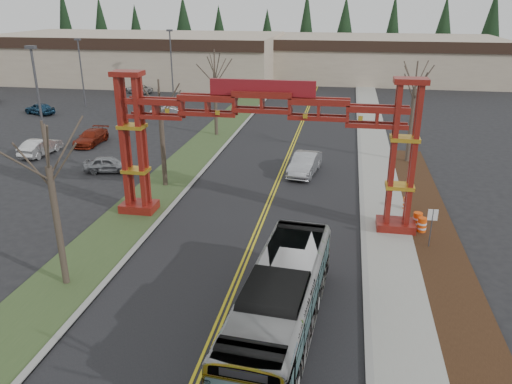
% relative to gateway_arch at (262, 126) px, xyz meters
% --- Properties ---
extents(road, '(12.00, 110.00, 0.02)m').
position_rel_gateway_arch_xyz_m(road, '(-0.00, 7.00, -5.97)').
color(road, black).
rests_on(road, ground).
extents(lane_line_left, '(0.12, 100.00, 0.01)m').
position_rel_gateway_arch_xyz_m(lane_line_left, '(-0.12, 7.00, -5.96)').
color(lane_line_left, gold).
rests_on(lane_line_left, road).
extents(lane_line_right, '(0.12, 100.00, 0.01)m').
position_rel_gateway_arch_xyz_m(lane_line_right, '(0.12, 7.00, -5.96)').
color(lane_line_right, gold).
rests_on(lane_line_right, road).
extents(curb_right, '(0.30, 110.00, 0.15)m').
position_rel_gateway_arch_xyz_m(curb_right, '(6.15, 7.00, -5.91)').
color(curb_right, gray).
rests_on(curb_right, ground).
extents(sidewalk_right, '(2.60, 110.00, 0.14)m').
position_rel_gateway_arch_xyz_m(sidewalk_right, '(7.60, 7.00, -5.91)').
color(sidewalk_right, gray).
rests_on(sidewalk_right, ground).
extents(landscape_strip, '(2.60, 50.00, 0.12)m').
position_rel_gateway_arch_xyz_m(landscape_strip, '(10.20, -8.00, -5.92)').
color(landscape_strip, black).
rests_on(landscape_strip, ground).
extents(grass_median, '(4.00, 110.00, 0.08)m').
position_rel_gateway_arch_xyz_m(grass_median, '(-8.00, 7.00, -5.94)').
color(grass_median, '#354B25').
rests_on(grass_median, ground).
extents(curb_left, '(0.30, 110.00, 0.15)m').
position_rel_gateway_arch_xyz_m(curb_left, '(-6.15, 7.00, -5.91)').
color(curb_left, gray).
rests_on(curb_left, ground).
extents(gateway_arch, '(18.20, 1.60, 8.90)m').
position_rel_gateway_arch_xyz_m(gateway_arch, '(0.00, 0.00, 0.00)').
color(gateway_arch, '#62130C').
rests_on(gateway_arch, ground).
extents(retail_building_west, '(46.00, 22.30, 7.50)m').
position_rel_gateway_arch_xyz_m(retail_building_west, '(-30.00, 53.96, -2.22)').
color(retail_building_west, tan).
rests_on(retail_building_west, ground).
extents(retail_building_east, '(38.00, 20.30, 7.00)m').
position_rel_gateway_arch_xyz_m(retail_building_east, '(10.00, 61.95, -2.47)').
color(retail_building_east, tan).
rests_on(retail_building_east, ground).
extents(conifer_treeline, '(116.10, 5.60, 13.00)m').
position_rel_gateway_arch_xyz_m(conifer_treeline, '(0.25, 74.00, 0.50)').
color(conifer_treeline, black).
rests_on(conifer_treeline, ground).
extents(transit_bus, '(3.43, 11.25, 3.09)m').
position_rel_gateway_arch_xyz_m(transit_bus, '(2.64, -11.20, -4.44)').
color(transit_bus, '#95979C').
rests_on(transit_bus, ground).
extents(silver_sedan, '(2.44, 5.18, 1.64)m').
position_rel_gateway_arch_xyz_m(silver_sedan, '(1.81, 9.36, -5.16)').
color(silver_sedan, '#A5A8AD').
rests_on(silver_sedan, ground).
extents(parked_car_near_a, '(4.00, 2.21, 1.29)m').
position_rel_gateway_arch_xyz_m(parked_car_near_a, '(-13.46, 7.02, -5.34)').
color(parked_car_near_a, gray).
rests_on(parked_car_near_a, ground).
extents(parked_car_near_b, '(1.82, 4.55, 1.47)m').
position_rel_gateway_arch_xyz_m(parked_car_near_b, '(-21.44, 10.33, -5.25)').
color(parked_car_near_b, silver).
rests_on(parked_car_near_b, ground).
extents(parked_car_mid_a, '(1.93, 4.66, 1.35)m').
position_rel_gateway_arch_xyz_m(parked_car_mid_a, '(-18.76, 14.34, -5.31)').
color(parked_car_mid_a, maroon).
rests_on(parked_car_mid_a, ground).
extents(parked_car_mid_b, '(4.37, 3.00, 1.38)m').
position_rel_gateway_arch_xyz_m(parked_car_mid_b, '(-31.16, 25.54, -5.29)').
color(parked_car_mid_b, navy).
rests_on(parked_car_mid_b, ground).
extents(parked_car_far_a, '(3.94, 2.44, 1.23)m').
position_rel_gateway_arch_xyz_m(parked_car_far_a, '(-15.92, 26.59, -5.37)').
color(parked_car_far_a, '#A3A3AA').
rests_on(parked_car_far_a, ground).
extents(parked_car_far_b, '(4.82, 3.45, 1.22)m').
position_rel_gateway_arch_xyz_m(parked_car_far_b, '(-25.37, 41.28, -5.37)').
color(parked_car_far_b, '#BCBCBC').
rests_on(parked_car_far_b, ground).
extents(bare_tree_median_near, '(3.11, 3.11, 7.97)m').
position_rel_gateway_arch_xyz_m(bare_tree_median_near, '(-8.00, -8.93, -0.11)').
color(bare_tree_median_near, '#382D26').
rests_on(bare_tree_median_near, ground).
extents(bare_tree_median_mid, '(3.46, 3.46, 7.72)m').
position_rel_gateway_arch_xyz_m(bare_tree_median_mid, '(-8.00, 4.85, -0.58)').
color(bare_tree_median_mid, '#382D26').
rests_on(bare_tree_median_mid, ground).
extents(bare_tree_median_far, '(3.33, 3.33, 8.38)m').
position_rel_gateway_arch_xyz_m(bare_tree_median_far, '(-8.00, 19.76, 0.16)').
color(bare_tree_median_far, '#382D26').
rests_on(bare_tree_median_far, ground).
extents(bare_tree_right_far, '(3.27, 3.27, 8.30)m').
position_rel_gateway_arch_xyz_m(bare_tree_right_far, '(10.00, 13.91, 0.12)').
color(bare_tree_right_far, '#382D26').
rests_on(bare_tree_right_far, ground).
extents(light_pole_near, '(0.82, 0.41, 9.42)m').
position_rel_gateway_arch_xyz_m(light_pole_near, '(-19.93, 8.92, -0.54)').
color(light_pole_near, '#3F3F44').
rests_on(light_pole_near, ground).
extents(light_pole_mid, '(0.73, 0.36, 8.38)m').
position_rel_gateway_arch_xyz_m(light_pole_mid, '(-27.99, 30.57, -1.14)').
color(light_pole_mid, '#3F3F44').
rests_on(light_pole_mid, ground).
extents(light_pole_far, '(0.79, 0.39, 9.09)m').
position_rel_gateway_arch_xyz_m(light_pole_far, '(-19.10, 38.71, -0.73)').
color(light_pole_far, '#3F3F44').
rests_on(light_pole_far, ground).
extents(street_sign, '(0.53, 0.06, 2.32)m').
position_rel_gateway_arch_xyz_m(street_sign, '(9.64, -2.02, -4.31)').
color(street_sign, '#3F3F44').
rests_on(street_sign, ground).
extents(barrel_south, '(0.52, 0.52, 0.97)m').
position_rel_gateway_arch_xyz_m(barrel_south, '(9.48, -0.11, -5.50)').
color(barrel_south, '#F14E0D').
rests_on(barrel_south, ground).
extents(barrel_mid, '(0.54, 0.54, 1.00)m').
position_rel_gateway_arch_xyz_m(barrel_mid, '(9.30, 0.54, -5.48)').
color(barrel_mid, '#F14E0D').
rests_on(barrel_mid, ground).
extents(barrel_north, '(0.48, 0.48, 0.89)m').
position_rel_gateway_arch_xyz_m(barrel_north, '(8.94, 3.20, -5.54)').
color(barrel_north, '#F14E0D').
rests_on(barrel_north, ground).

